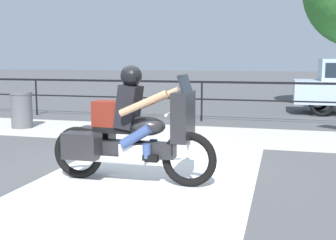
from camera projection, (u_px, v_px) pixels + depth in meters
ground_plane at (133, 173)px, 6.27m from camera, size 120.00×120.00×0.00m
sidewalk_band at (184, 134)px, 9.51m from camera, size 44.00×2.40×0.01m
crosswalk_band at (149, 177)px, 5.99m from camera, size 2.97×6.00×0.01m
fence_railing at (202, 89)px, 11.40m from camera, size 36.00×0.05×1.11m
motorcycle at (131, 132)px, 5.68m from camera, size 2.34×0.76×1.60m
trash_bin at (22, 110)px, 10.31m from camera, size 0.53×0.53×0.89m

